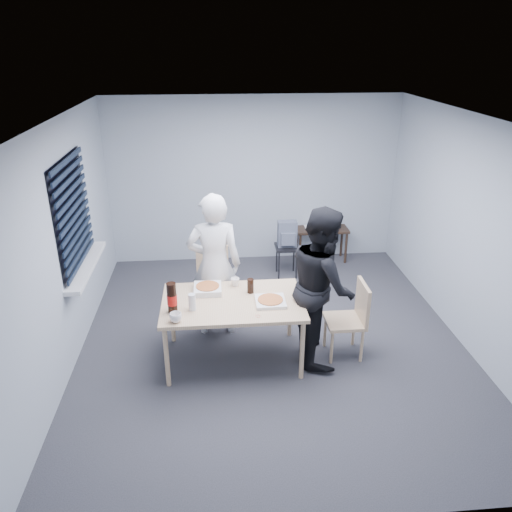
{
  "coord_description": "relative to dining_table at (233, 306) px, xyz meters",
  "views": [
    {
      "loc": [
        -0.65,
        -5.08,
        3.34
      ],
      "look_at": [
        -0.18,
        0.1,
        1.07
      ],
      "focal_mm": 35.0,
      "sensor_mm": 36.0,
      "label": 1
    }
  ],
  "objects": [
    {
      "name": "black_box",
      "position": [
        1.77,
        2.65,
        -0.1
      ],
      "size": [
        0.18,
        0.16,
        0.07
      ],
      "primitive_type": "cube",
      "rotation": [
        0.0,
        0.0,
        0.33
      ],
      "color": "black",
      "rests_on": "side_table"
    },
    {
      "name": "mug_a",
      "position": [
        -0.58,
        -0.38,
        0.11
      ],
      "size": [
        0.17,
        0.17,
        0.1
      ],
      "primitive_type": "imported",
      "rotation": [
        0.0,
        0.0,
        0.52
      ],
      "color": "white",
      "rests_on": "dining_table"
    },
    {
      "name": "chair_far",
      "position": [
        -0.21,
        1.12,
        -0.17
      ],
      "size": [
        0.42,
        0.42,
        0.89
      ],
      "color": "#D4B58B",
      "rests_on": "ground"
    },
    {
      "name": "dining_table",
      "position": [
        0.0,
        0.0,
        0.0
      ],
      "size": [
        1.52,
        0.96,
        0.74
      ],
      "color": "#D4B58B",
      "rests_on": "ground"
    },
    {
      "name": "pizza_box_a",
      "position": [
        -0.27,
        0.24,
        0.1
      ],
      "size": [
        0.31,
        0.31,
        0.08
      ],
      "rotation": [
        0.0,
        0.0,
        0.01
      ],
      "color": "white",
      "rests_on": "dining_table"
    },
    {
      "name": "cola_glass",
      "position": [
        0.21,
        0.17,
        0.14
      ],
      "size": [
        0.08,
        0.08,
        0.16
      ],
      "primitive_type": "cylinder",
      "rotation": [
        0.0,
        0.0,
        0.05
      ],
      "color": "black",
      "rests_on": "dining_table"
    },
    {
      "name": "chair_right",
      "position": [
        1.34,
        -0.02,
        -0.17
      ],
      "size": [
        0.42,
        0.42,
        0.89
      ],
      "color": "#D4B58B",
      "rests_on": "ground"
    },
    {
      "name": "backpack",
      "position": [
        0.91,
        2.1,
        -0.01
      ],
      "size": [
        0.28,
        0.21,
        0.39
      ],
      "rotation": [
        0.0,
        0.0,
        0.26
      ],
      "color": "slate",
      "rests_on": "stool"
    },
    {
      "name": "side_table",
      "position": [
        1.55,
        2.62,
        -0.21
      ],
      "size": [
        0.83,
        0.37,
        0.55
      ],
      "color": "#322218",
      "rests_on": "ground"
    },
    {
      "name": "rubber_band",
      "position": [
        0.24,
        -0.35,
        0.06
      ],
      "size": [
        0.06,
        0.06,
        0.0
      ],
      "primitive_type": "torus",
      "rotation": [
        0.0,
        0.0,
        -0.11
      ],
      "color": "red",
      "rests_on": "dining_table"
    },
    {
      "name": "person_white",
      "position": [
        -0.18,
        0.62,
        0.2
      ],
      "size": [
        0.65,
        0.42,
        1.77
      ],
      "primitive_type": "imported",
      "rotation": [
        0.0,
        0.0,
        3.14
      ],
      "color": "silver",
      "rests_on": "ground"
    },
    {
      "name": "pizza_box_b",
      "position": [
        0.4,
        -0.08,
        0.08
      ],
      "size": [
        0.32,
        0.32,
        0.05
      ],
      "rotation": [
        0.0,
        0.0,
        -0.01
      ],
      "color": "white",
      "rests_on": "dining_table"
    },
    {
      "name": "stool",
      "position": [
        0.91,
        2.11,
        -0.31
      ],
      "size": [
        0.35,
        0.35,
        0.48
      ],
      "color": "black",
      "rests_on": "ground"
    },
    {
      "name": "soda_bottle",
      "position": [
        -0.63,
        -0.18,
        0.22
      ],
      "size": [
        0.1,
        0.1,
        0.33
      ],
      "rotation": [
        0.0,
        0.0,
        0.33
      ],
      "color": "black",
      "rests_on": "dining_table"
    },
    {
      "name": "plastic_cups",
      "position": [
        -0.43,
        -0.16,
        0.15
      ],
      "size": [
        0.1,
        0.1,
        0.18
      ],
      "primitive_type": "cylinder",
      "rotation": [
        0.0,
        0.0,
        0.34
      ],
      "color": "silver",
      "rests_on": "dining_table"
    },
    {
      "name": "room",
      "position": [
        -1.72,
        0.74,
        0.76
      ],
      "size": [
        5.0,
        5.0,
        5.0
      ],
      "color": "#29292E",
      "rests_on": "ground"
    },
    {
      "name": "person_black",
      "position": [
        0.98,
        -0.0,
        0.2
      ],
      "size": [
        0.47,
        0.86,
        1.77
      ],
      "primitive_type": "imported",
      "rotation": [
        0.0,
        0.0,
        1.57
      ],
      "color": "black",
      "rests_on": "ground"
    },
    {
      "name": "papers",
      "position": [
        1.4,
        2.64,
        -0.13
      ],
      "size": [
        0.25,
        0.33,
        0.01
      ],
      "primitive_type": "cube",
      "rotation": [
        0.0,
        0.0,
        0.04
      ],
      "color": "white",
      "rests_on": "side_table"
    },
    {
      "name": "mug_b",
      "position": [
        0.05,
        0.36,
        0.11
      ],
      "size": [
        0.1,
        0.1,
        0.09
      ],
      "primitive_type": "imported",
      "color": "white",
      "rests_on": "dining_table"
    }
  ]
}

